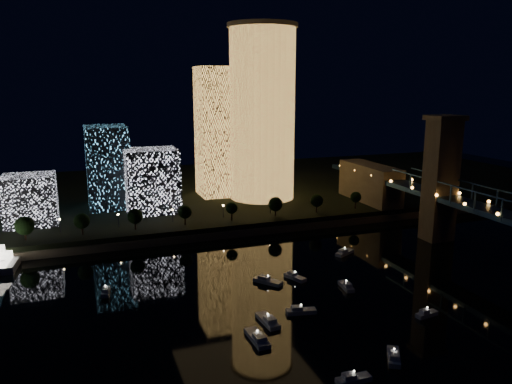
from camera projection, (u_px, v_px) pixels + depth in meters
ground at (362, 317)px, 135.13m from camera, size 520.00×520.00×0.00m
far_bank at (211, 191)px, 281.69m from camera, size 420.00×160.00×5.00m
seawall at (259, 230)px, 210.20m from camera, size 420.00×6.00×3.00m
tower_cylindrical at (262, 113)px, 245.54m from camera, size 34.00×34.00×84.86m
tower_rectangular at (218, 132)px, 254.63m from camera, size 20.49×20.49×65.21m
midrise_blocks at (72, 179)px, 221.32m from camera, size 99.48×42.46×37.84m
motorboats at (320, 303)px, 141.99m from camera, size 129.43×76.39×2.78m
esplanade_trees at (156, 214)px, 200.00m from camera, size 165.81×7.00×9.00m
street_lamps at (173, 213)px, 208.38m from camera, size 132.70×0.70×5.65m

